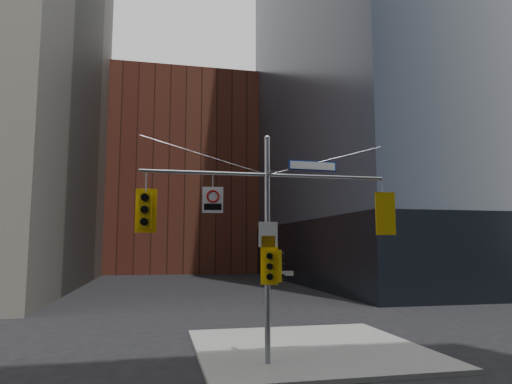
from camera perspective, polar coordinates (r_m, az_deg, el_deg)
name	(u,v)px	position (r m, az deg, el deg)	size (l,w,h in m)	color
sidewalk_corner	(309,348)	(17.36, 6.60, -18.85)	(8.00, 8.00, 0.15)	gray
podium_ne	(453,252)	(54.13, 23.42, -6.90)	(36.40, 36.40, 6.00)	black
brick_midrise	(181,178)	(70.90, -9.36, 1.75)	(26.00, 20.00, 28.00)	brown
signal_assembly	(267,224)	(14.49, 1.43, -4.03)	(8.00, 0.80, 7.30)	gray
traffic_light_west_arm	(145,210)	(14.12, -13.66, -2.22)	(0.64, 0.53, 1.35)	#EBB70C
traffic_light_east_arm	(383,214)	(15.94, 15.59, -2.65)	(0.68, 0.56, 1.43)	#EBB70C
traffic_light_pole_side	(277,266)	(14.59, 2.66, -9.19)	(0.44, 0.37, 1.00)	#EBB70C
traffic_light_pole_front	(270,266)	(14.23, 1.70, -9.24)	(0.55, 0.50, 1.16)	#EBB70C
street_sign_blade	(313,166)	(15.14, 7.10, 3.27)	(1.68, 0.14, 0.33)	navy
regulatory_sign_arm	(213,199)	(14.22, -5.42, -0.88)	(0.65, 0.13, 0.81)	silver
regulatory_sign_pole	(268,235)	(14.37, 1.54, -5.40)	(0.60, 0.05, 0.79)	silver
street_blade_ew	(281,273)	(14.62, 3.18, -10.12)	(0.78, 0.11, 0.16)	silver
street_blade_ns	(264,278)	(14.96, 1.02, -10.64)	(0.05, 0.69, 0.14)	#145926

